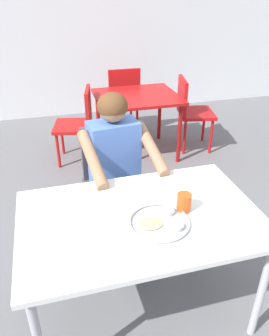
% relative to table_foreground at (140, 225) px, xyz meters
% --- Properties ---
extents(ground_plane, '(12.00, 12.00, 0.05)m').
position_rel_table_foreground_xyz_m(ground_plane, '(0.02, 0.01, -0.68)').
color(ground_plane, slate).
extents(table_foreground, '(1.29, 0.82, 0.72)m').
position_rel_table_foreground_xyz_m(table_foreground, '(0.00, 0.00, 0.00)').
color(table_foreground, white).
rests_on(table_foreground, ground).
extents(thali_tray, '(0.32, 0.32, 0.03)m').
position_rel_table_foreground_xyz_m(thali_tray, '(0.08, -0.09, 0.08)').
color(thali_tray, '#B7BABF').
rests_on(thali_tray, table_foreground).
extents(drinking_cup, '(0.08, 0.08, 0.10)m').
position_rel_table_foreground_xyz_m(drinking_cup, '(0.24, -0.02, 0.12)').
color(drinking_cup, '#D84C19').
rests_on(drinking_cup, table_foreground).
extents(chair_foreground, '(0.44, 0.43, 0.88)m').
position_rel_table_foreground_xyz_m(chair_foreground, '(-0.00, 0.83, -0.15)').
color(chair_foreground, '#3F3F44').
rests_on(chair_foreground, ground).
extents(diner_foreground, '(0.54, 0.59, 1.19)m').
position_rel_table_foreground_xyz_m(diner_foreground, '(0.02, 0.61, 0.05)').
color(diner_foreground, '#3D3D3D').
rests_on(diner_foreground, ground).
extents(table_background_red, '(0.90, 0.78, 0.71)m').
position_rel_table_foreground_xyz_m(table_background_red, '(0.57, 2.08, -0.03)').
color(table_background_red, '#B71414').
rests_on(table_background_red, ground).
extents(chair_red_left, '(0.48, 0.49, 0.83)m').
position_rel_table_foreground_xyz_m(chair_red_left, '(-0.08, 2.08, -0.18)').
color(chair_red_left, red).
rests_on(chair_red_left, ground).
extents(chair_red_right, '(0.48, 0.51, 0.85)m').
position_rel_table_foreground_xyz_m(chair_red_right, '(1.21, 2.07, -0.15)').
color(chair_red_right, '#B71214').
rests_on(chair_red_right, ground).
extents(chair_red_far, '(0.43, 0.43, 0.87)m').
position_rel_table_foreground_xyz_m(chair_red_far, '(0.56, 2.73, -0.16)').
color(chair_red_far, red).
rests_on(chair_red_far, ground).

